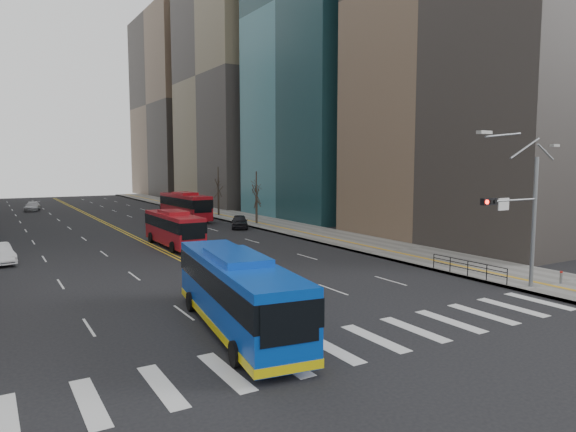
{
  "coord_description": "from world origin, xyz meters",
  "views": [
    {
      "loc": [
        -13.2,
        -16.76,
        7.64
      ],
      "look_at": [
        2.5,
        9.63,
        4.46
      ],
      "focal_mm": 32.0,
      "sensor_mm": 36.0,
      "label": 1
    }
  ],
  "objects": [
    {
      "name": "ground",
      "position": [
        0.0,
        0.0,
        0.0
      ],
      "size": [
        220.0,
        220.0,
        0.0
      ],
      "primitive_type": "plane",
      "color": "black"
    },
    {
      "name": "sidewalk_right",
      "position": [
        17.5,
        45.0,
        0.07
      ],
      "size": [
        7.0,
        130.0,
        0.15
      ],
      "primitive_type": "cube",
      "color": "slate",
      "rests_on": "ground"
    },
    {
      "name": "crosswalk",
      "position": [
        0.0,
        0.0,
        0.01
      ],
      "size": [
        26.7,
        4.0,
        0.01
      ],
      "color": "silver",
      "rests_on": "ground"
    },
    {
      "name": "centerline",
      "position": [
        0.0,
        55.0,
        0.01
      ],
      "size": [
        0.55,
        100.0,
        0.01
      ],
      "color": "gold",
      "rests_on": "ground"
    },
    {
      "name": "office_towers",
      "position": [
        0.12,
        68.51,
        23.92
      ],
      "size": [
        83.0,
        134.0,
        58.0
      ],
      "color": "gray",
      "rests_on": "ground"
    },
    {
      "name": "signal_mast",
      "position": [
        13.77,
        2.0,
        4.86
      ],
      "size": [
        5.37,
        0.37,
        9.39
      ],
      "color": "slate",
      "rests_on": "ground"
    },
    {
      "name": "pedestrian_railing",
      "position": [
        14.3,
        6.0,
        0.82
      ],
      "size": [
        0.06,
        6.06,
        1.02
      ],
      "color": "black",
      "rests_on": "sidewalk_right"
    },
    {
      "name": "bollards",
      "position": [
        16.27,
        -0.17,
        0.55
      ],
      "size": [
        2.87,
        3.17,
        0.78
      ],
      "color": "slate",
      "rests_on": "sidewalk_right"
    },
    {
      "name": "street_trees",
      "position": [
        -7.18,
        34.55,
        4.87
      ],
      "size": [
        35.2,
        47.2,
        7.6
      ],
      "color": "black",
      "rests_on": "ground"
    },
    {
      "name": "blue_bus",
      "position": [
        -3.55,
        4.0,
        1.89
      ],
      "size": [
        4.34,
        12.64,
        3.6
      ],
      "color": "#0B40B3",
      "rests_on": "ground"
    },
    {
      "name": "red_bus_near",
      "position": [
        1.6,
        28.59,
        1.86
      ],
      "size": [
        2.71,
        10.45,
        3.33
      ],
      "color": "#A5111A",
      "rests_on": "ground"
    },
    {
      "name": "red_bus_far",
      "position": [
        9.94,
        49.1,
        2.1
      ],
      "size": [
        3.33,
        12.05,
        3.77
      ],
      "color": "#A5111A",
      "rests_on": "ground"
    },
    {
      "name": "car_dark_mid",
      "position": [
        12.5,
        37.57,
        0.79
      ],
      "size": [
        3.61,
        4.97,
        1.57
      ],
      "primitive_type": "imported",
      "rotation": [
        0.0,
        0.0,
        -0.43
      ],
      "color": "black",
      "rests_on": "ground"
    },
    {
      "name": "car_silver",
      "position": [
        -6.59,
        74.4,
        0.72
      ],
      "size": [
        3.03,
        5.3,
        1.45
      ],
      "primitive_type": "imported",
      "rotation": [
        0.0,
        0.0,
        -0.21
      ],
      "color": "#ADADB2",
      "rests_on": "ground"
    },
    {
      "name": "car_dark_far",
      "position": [
        12.5,
        65.4,
        0.6
      ],
      "size": [
        3.33,
        4.73,
        1.2
      ],
      "primitive_type": "imported",
      "rotation": [
        0.0,
        0.0,
        -0.34
      ],
      "color": "black",
      "rests_on": "ground"
    }
  ]
}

